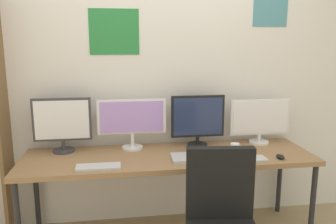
% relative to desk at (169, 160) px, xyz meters
% --- Properties ---
extents(wall_back, '(4.78, 0.11, 2.60)m').
position_rel_desk_xyz_m(wall_back, '(0.00, 0.42, 0.61)').
color(wall_back, silver).
rests_on(wall_back, ground_plane).
extents(desk, '(2.38, 0.68, 0.74)m').
position_rel_desk_xyz_m(desk, '(0.00, 0.00, 0.00)').
color(desk, '#936D47').
rests_on(desk, ground_plane).
extents(monitor_far_left, '(0.48, 0.18, 0.46)m').
position_rel_desk_xyz_m(monitor_far_left, '(-0.87, 0.21, 0.30)').
color(monitor_far_left, '#38383D').
rests_on(monitor_far_left, desk).
extents(monitor_center_left, '(0.59, 0.18, 0.43)m').
position_rel_desk_xyz_m(monitor_center_left, '(-0.29, 0.21, 0.30)').
color(monitor_center_left, silver).
rests_on(monitor_center_left, desk).
extents(monitor_center_right, '(0.47, 0.18, 0.46)m').
position_rel_desk_xyz_m(monitor_center_right, '(0.29, 0.21, 0.29)').
color(monitor_center_right, black).
rests_on(monitor_center_right, desk).
extents(monitor_far_right, '(0.56, 0.18, 0.41)m').
position_rel_desk_xyz_m(monitor_far_right, '(0.87, 0.21, 0.27)').
color(monitor_far_right, silver).
rests_on(monitor_far_right, desk).
extents(keyboard_left, '(0.33, 0.13, 0.02)m').
position_rel_desk_xyz_m(keyboard_left, '(-0.56, -0.23, 0.06)').
color(keyboard_left, silver).
rests_on(keyboard_left, desk).
extents(keyboard_right, '(0.35, 0.13, 0.02)m').
position_rel_desk_xyz_m(keyboard_right, '(0.56, -0.23, 0.06)').
color(keyboard_right, silver).
rests_on(keyboard_right, desk).
extents(computer_mouse, '(0.06, 0.10, 0.03)m').
position_rel_desk_xyz_m(computer_mouse, '(0.87, -0.22, 0.06)').
color(computer_mouse, black).
rests_on(computer_mouse, desk).
extents(laptop_closed, '(0.33, 0.23, 0.02)m').
position_rel_desk_xyz_m(laptop_closed, '(0.16, -0.13, 0.06)').
color(laptop_closed, silver).
rests_on(laptop_closed, desk).
extents(coffee_mug, '(0.11, 0.08, 0.09)m').
position_rel_desk_xyz_m(coffee_mug, '(0.55, -0.06, 0.09)').
color(coffee_mug, white).
rests_on(coffee_mug, desk).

